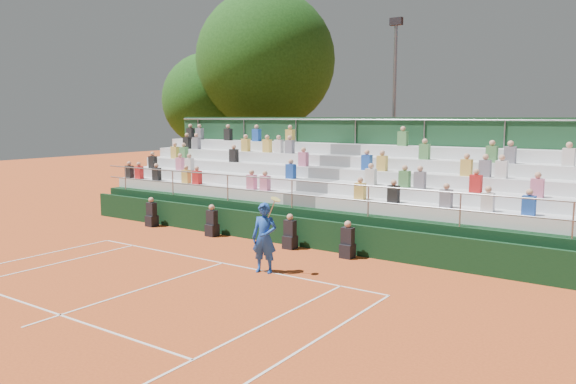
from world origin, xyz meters
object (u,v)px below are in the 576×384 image
Objects in this scene: tree_west at (209,100)px; floodlight_mast at (394,100)px; tennis_player at (264,238)px; tree_east at (266,61)px.

tree_west is 0.92× the size of floodlight_mast.
tree_west is at bearing 136.95° from tennis_player.
tree_east reaches higher than tennis_player.
tennis_player is at bearing -43.05° from tree_west.
tree_west is 12.44m from floodlight_mast.
floodlight_mast reaches higher than tennis_player.
tree_east is 8.98m from floodlight_mast.
floodlight_mast is (12.43, -0.52, -0.20)m from tree_west.
floodlight_mast is at bearing -2.42° from tree_west.
tennis_player is 0.19× the size of tree_east.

